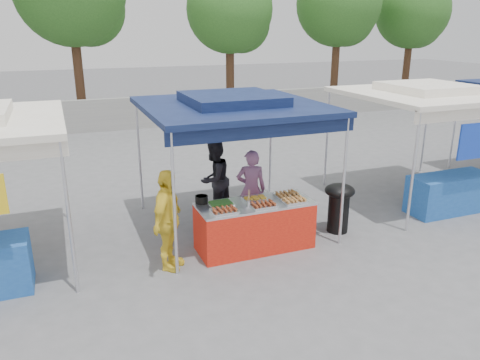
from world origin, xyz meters
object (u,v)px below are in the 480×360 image
object	(u,v)px
vendor_table	(255,226)
customer_person	(168,221)
cooking_pot	(202,199)
vendor_woman	(251,189)
wok_burner	(339,203)
helper_man	(214,179)

from	to	relation	value
vendor_table	customer_person	xyz separation A→B (m)	(-1.56, -0.16, 0.40)
vendor_table	cooking_pot	world-z (taller)	cooking_pot
vendor_woman	cooking_pot	bearing A→B (deg)	44.54
cooking_pot	wok_burner	size ratio (longest dim) A/B	0.23
vendor_table	helper_man	size ratio (longest dim) A/B	1.26
vendor_table	customer_person	bearing A→B (deg)	-174.02
wok_burner	vendor_woman	xyz separation A→B (m)	(-1.47, 0.79, 0.21)
vendor_woman	helper_man	xyz separation A→B (m)	(-0.47, 0.79, 0.02)
cooking_pot	helper_man	distance (m)	1.49
wok_burner	customer_person	xyz separation A→B (m)	(-3.32, -0.24, 0.26)
cooking_pot	vendor_woman	xyz separation A→B (m)	(1.15, 0.53, -0.14)
vendor_table	wok_burner	world-z (taller)	wok_burner
wok_burner	helper_man	bearing A→B (deg)	139.06
helper_man	wok_burner	bearing A→B (deg)	105.41
cooking_pot	wok_burner	world-z (taller)	cooking_pot
wok_burner	vendor_woman	size ratio (longest dim) A/B	0.61
vendor_table	helper_man	distance (m)	1.71
vendor_woman	wok_burner	bearing A→B (deg)	171.31
vendor_table	vendor_woman	xyz separation A→B (m)	(0.29, 0.87, 0.35)
vendor_table	vendor_woman	world-z (taller)	vendor_woman
wok_burner	cooking_pot	bearing A→B (deg)	172.69
customer_person	vendor_table	bearing A→B (deg)	-50.13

